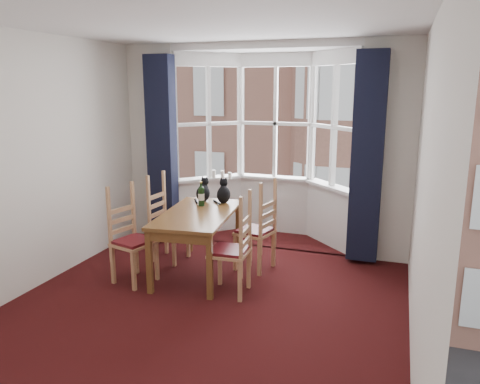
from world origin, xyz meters
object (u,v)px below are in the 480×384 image
at_px(wine_bottle, 201,195).
at_px(candle_tall, 214,174).
at_px(chair_left_near, 128,241).
at_px(chair_left_far, 163,224).
at_px(dining_table, 198,220).
at_px(chair_right_far, 261,233).
at_px(cat_right, 224,193).
at_px(chair_right_near, 238,253).
at_px(cat_left, 203,192).
at_px(candle_extra, 230,175).
at_px(candle_short, 222,174).

bearing_deg(wine_bottle, candle_tall, 105.04).
bearing_deg(wine_bottle, chair_left_near, -127.09).
bearing_deg(wine_bottle, chair_left_far, -177.69).
xyz_separation_m(dining_table, candle_tall, (-0.42, 1.54, 0.26)).
height_order(chair_right_far, cat_right, cat_right).
height_order(chair_right_near, cat_right, cat_right).
xyz_separation_m(cat_right, candle_tall, (-0.54, 0.98, 0.05)).
xyz_separation_m(cat_left, candle_extra, (-0.02, 1.05, 0.03)).
bearing_deg(cat_left, dining_table, -73.77).
bearing_deg(chair_right_near, candle_tall, 118.56).
height_order(chair_left_near, wine_bottle, wine_bottle).
bearing_deg(candle_short, candle_tall, -166.91).
bearing_deg(cat_left, candle_tall, 104.55).
xyz_separation_m(cat_right, wine_bottle, (-0.21, -0.25, 0.01)).
distance_m(chair_right_near, candle_tall, 2.27).
bearing_deg(candle_extra, candle_short, -169.93).
bearing_deg(wine_bottle, cat_right, 50.02).
bearing_deg(candle_tall, chair_left_near, -97.28).
height_order(cat_left, candle_tall, cat_left).
bearing_deg(dining_table, candle_tall, 105.14).
distance_m(cat_right, candle_short, 1.09).
bearing_deg(chair_left_far, chair_left_near, -93.91).
height_order(chair_left_near, cat_right, cat_right).
distance_m(dining_table, chair_left_far, 0.71).
height_order(chair_left_far, chair_right_far, same).
bearing_deg(candle_tall, dining_table, -74.86).
height_order(dining_table, chair_right_far, chair_right_far).
distance_m(cat_left, candle_short, 1.04).
bearing_deg(candle_short, chair_left_far, -104.61).
relative_size(chair_right_near, candle_short, 8.31).
bearing_deg(cat_right, wine_bottle, -129.98).
bearing_deg(chair_left_far, wine_bottle, 2.31).
height_order(chair_right_near, chair_right_far, same).
bearing_deg(cat_left, candle_extra, 91.02).
bearing_deg(chair_left_near, cat_right, 52.20).
xyz_separation_m(chair_right_far, wine_bottle, (-0.78, -0.02, 0.42)).
xyz_separation_m(chair_left_far, chair_right_near, (1.27, -0.70, 0.00)).
distance_m(chair_left_near, candle_extra, 2.16).
relative_size(chair_left_far, chair_right_far, 1.00).
height_order(dining_table, cat_right, cat_right).
relative_size(cat_left, candle_short, 2.97).
bearing_deg(chair_left_far, candle_extra, 71.05).
height_order(dining_table, wine_bottle, wine_bottle).
distance_m(candle_short, candle_extra, 0.11).
relative_size(chair_left_near, candle_tall, 7.92).
relative_size(candle_short, candle_extra, 1.26).
bearing_deg(chair_left_far, chair_right_far, 1.99).
bearing_deg(chair_left_far, dining_table, -24.67).
height_order(chair_right_near, candle_tall, candle_tall).
xyz_separation_m(chair_left_far, chair_right_far, (1.31, 0.05, 0.00)).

